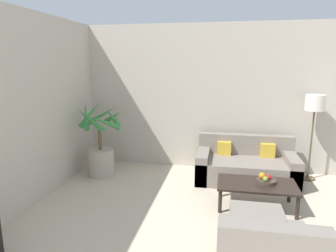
{
  "coord_description": "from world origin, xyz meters",
  "views": [
    {
      "loc": [
        -0.42,
        0.73,
        1.99
      ],
      "look_at": [
        -1.3,
        5.33,
        1.0
      ],
      "focal_mm": 32.0,
      "sensor_mm": 36.0,
      "label": 1
    }
  ],
  "objects_px": {
    "potted_palm": "(101,149)",
    "sofa_loveseat": "(246,166)",
    "apple_green": "(265,179)",
    "floor_lamp": "(315,108)",
    "fruit_bowl": "(266,181)",
    "coffee_table": "(257,186)",
    "apple_red": "(269,177)",
    "orange_fruit": "(262,176)",
    "ottoman": "(256,227)"
  },
  "relations": [
    {
      "from": "sofa_loveseat",
      "to": "coffee_table",
      "type": "relative_size",
      "value": 1.54
    },
    {
      "from": "potted_palm",
      "to": "ottoman",
      "type": "relative_size",
      "value": 2.3
    },
    {
      "from": "floor_lamp",
      "to": "coffee_table",
      "type": "distance_m",
      "value": 1.85
    },
    {
      "from": "potted_palm",
      "to": "sofa_loveseat",
      "type": "distance_m",
      "value": 2.56
    },
    {
      "from": "sofa_loveseat",
      "to": "apple_red",
      "type": "relative_size",
      "value": 24.41
    },
    {
      "from": "fruit_bowl",
      "to": "apple_green",
      "type": "xyz_separation_m",
      "value": [
        -0.02,
        -0.08,
        0.06
      ]
    },
    {
      "from": "apple_green",
      "to": "ottoman",
      "type": "relative_size",
      "value": 0.12
    },
    {
      "from": "potted_palm",
      "to": "apple_green",
      "type": "height_order",
      "value": "potted_palm"
    },
    {
      "from": "potted_palm",
      "to": "coffee_table",
      "type": "relative_size",
      "value": 1.26
    },
    {
      "from": "orange_fruit",
      "to": "ottoman",
      "type": "xyz_separation_m",
      "value": [
        -0.15,
        -0.95,
        -0.26
      ]
    },
    {
      "from": "coffee_table",
      "to": "apple_red",
      "type": "relative_size",
      "value": 15.87
    },
    {
      "from": "fruit_bowl",
      "to": "apple_red",
      "type": "relative_size",
      "value": 3.94
    },
    {
      "from": "fruit_bowl",
      "to": "apple_red",
      "type": "bearing_deg",
      "value": 19.3
    },
    {
      "from": "fruit_bowl",
      "to": "orange_fruit",
      "type": "height_order",
      "value": "orange_fruit"
    },
    {
      "from": "fruit_bowl",
      "to": "ottoman",
      "type": "height_order",
      "value": "fruit_bowl"
    },
    {
      "from": "floor_lamp",
      "to": "ottoman",
      "type": "height_order",
      "value": "floor_lamp"
    },
    {
      "from": "sofa_loveseat",
      "to": "fruit_bowl",
      "type": "relative_size",
      "value": 6.2
    },
    {
      "from": "apple_red",
      "to": "orange_fruit",
      "type": "distance_m",
      "value": 0.09
    },
    {
      "from": "fruit_bowl",
      "to": "ottoman",
      "type": "relative_size",
      "value": 0.45
    },
    {
      "from": "potted_palm",
      "to": "coffee_table",
      "type": "height_order",
      "value": "potted_palm"
    },
    {
      "from": "apple_green",
      "to": "sofa_loveseat",
      "type": "bearing_deg",
      "value": 100.66
    },
    {
      "from": "orange_fruit",
      "to": "ottoman",
      "type": "bearing_deg",
      "value": -99.21
    },
    {
      "from": "sofa_loveseat",
      "to": "orange_fruit",
      "type": "distance_m",
      "value": 0.96
    },
    {
      "from": "sofa_loveseat",
      "to": "fruit_bowl",
      "type": "xyz_separation_m",
      "value": [
        0.22,
        -0.95,
        0.13
      ]
    },
    {
      "from": "fruit_bowl",
      "to": "ottoman",
      "type": "xyz_separation_m",
      "value": [
        -0.21,
        -0.92,
        -0.19
      ]
    },
    {
      "from": "apple_red",
      "to": "ottoman",
      "type": "distance_m",
      "value": 1.0
    },
    {
      "from": "sofa_loveseat",
      "to": "floor_lamp",
      "type": "relative_size",
      "value": 1.12
    },
    {
      "from": "orange_fruit",
      "to": "ottoman",
      "type": "relative_size",
      "value": 0.15
    },
    {
      "from": "sofa_loveseat",
      "to": "ottoman",
      "type": "xyz_separation_m",
      "value": [
        0.01,
        -1.87,
        -0.06
      ]
    },
    {
      "from": "orange_fruit",
      "to": "fruit_bowl",
      "type": "bearing_deg",
      "value": -23.05
    },
    {
      "from": "sofa_loveseat",
      "to": "orange_fruit",
      "type": "xyz_separation_m",
      "value": [
        0.16,
        -0.92,
        0.2
      ]
    },
    {
      "from": "sofa_loveseat",
      "to": "fruit_bowl",
      "type": "height_order",
      "value": "sofa_loveseat"
    },
    {
      "from": "potted_palm",
      "to": "ottoman",
      "type": "bearing_deg",
      "value": -32.85
    },
    {
      "from": "apple_green",
      "to": "apple_red",
      "type": "bearing_deg",
      "value": 57.65
    },
    {
      "from": "coffee_table",
      "to": "fruit_bowl",
      "type": "xyz_separation_m",
      "value": [
        0.13,
        0.04,
        0.07
      ]
    },
    {
      "from": "potted_palm",
      "to": "orange_fruit",
      "type": "relative_size",
      "value": 15.06
    },
    {
      "from": "potted_palm",
      "to": "sofa_loveseat",
      "type": "xyz_separation_m",
      "value": [
        2.54,
        0.22,
        -0.23
      ]
    },
    {
      "from": "apple_red",
      "to": "ottoman",
      "type": "relative_size",
      "value": 0.12
    },
    {
      "from": "orange_fruit",
      "to": "coffee_table",
      "type": "bearing_deg",
      "value": -136.95
    },
    {
      "from": "potted_palm",
      "to": "coffee_table",
      "type": "xyz_separation_m",
      "value": [
        2.63,
        -0.77,
        -0.17
      ]
    },
    {
      "from": "fruit_bowl",
      "to": "potted_palm",
      "type": "bearing_deg",
      "value": 165.31
    },
    {
      "from": "sofa_loveseat",
      "to": "apple_green",
      "type": "relative_size",
      "value": 22.72
    },
    {
      "from": "fruit_bowl",
      "to": "orange_fruit",
      "type": "relative_size",
      "value": 2.97
    },
    {
      "from": "apple_red",
      "to": "apple_green",
      "type": "relative_size",
      "value": 0.93
    },
    {
      "from": "potted_palm",
      "to": "orange_fruit",
      "type": "height_order",
      "value": "potted_palm"
    },
    {
      "from": "sofa_loveseat",
      "to": "floor_lamp",
      "type": "xyz_separation_m",
      "value": [
        1.08,
        0.26,
        1.0
      ]
    },
    {
      "from": "coffee_table",
      "to": "apple_red",
      "type": "height_order",
      "value": "apple_red"
    },
    {
      "from": "apple_green",
      "to": "orange_fruit",
      "type": "height_order",
      "value": "orange_fruit"
    },
    {
      "from": "floor_lamp",
      "to": "apple_red",
      "type": "bearing_deg",
      "value": -124.84
    },
    {
      "from": "sofa_loveseat",
      "to": "floor_lamp",
      "type": "height_order",
      "value": "floor_lamp"
    }
  ]
}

